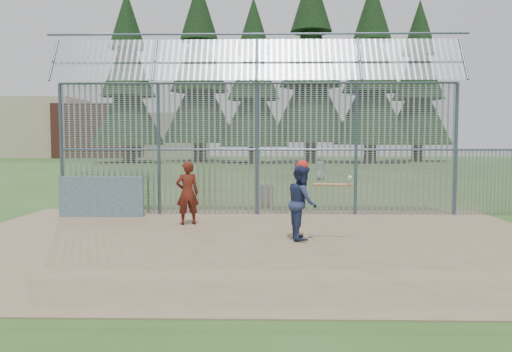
{
  "coord_description": "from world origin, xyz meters",
  "views": [
    {
      "loc": [
        0.28,
        -11.66,
        2.27
      ],
      "look_at": [
        0.0,
        2.0,
        1.3
      ],
      "focal_mm": 35.0,
      "sensor_mm": 36.0,
      "label": 1
    }
  ],
  "objects_px": {
    "onlooker": "(187,193)",
    "dugout_wall": "(101,197)",
    "trash_can": "(266,196)",
    "bleacher": "(103,186)",
    "batter": "(302,202)"
  },
  "relations": [
    {
      "from": "batter",
      "to": "bleacher",
      "type": "relative_size",
      "value": 0.57
    },
    {
      "from": "trash_can",
      "to": "bleacher",
      "type": "height_order",
      "value": "trash_can"
    },
    {
      "from": "trash_can",
      "to": "dugout_wall",
      "type": "bearing_deg",
      "value": -153.2
    },
    {
      "from": "batter",
      "to": "onlooker",
      "type": "bearing_deg",
      "value": 53.82
    },
    {
      "from": "dugout_wall",
      "to": "trash_can",
      "type": "xyz_separation_m",
      "value": [
        4.88,
        2.47,
        -0.24
      ]
    },
    {
      "from": "dugout_wall",
      "to": "onlooker",
      "type": "height_order",
      "value": "onlooker"
    },
    {
      "from": "batter",
      "to": "dugout_wall",
      "type": "bearing_deg",
      "value": 57.71
    },
    {
      "from": "batter",
      "to": "onlooker",
      "type": "xyz_separation_m",
      "value": [
        -2.93,
        1.95,
        0.0
      ]
    },
    {
      "from": "batter",
      "to": "trash_can",
      "type": "distance_m",
      "value": 5.8
    },
    {
      "from": "trash_can",
      "to": "bleacher",
      "type": "distance_m",
      "value": 7.49
    },
    {
      "from": "trash_can",
      "to": "bleacher",
      "type": "xyz_separation_m",
      "value": [
        -6.72,
        3.32,
        0.03
      ]
    },
    {
      "from": "dugout_wall",
      "to": "trash_can",
      "type": "distance_m",
      "value": 5.47
    },
    {
      "from": "onlooker",
      "to": "dugout_wall",
      "type": "bearing_deg",
      "value": -45.01
    },
    {
      "from": "batter",
      "to": "trash_can",
      "type": "xyz_separation_m",
      "value": [
        -0.82,
        5.72,
        -0.49
      ]
    },
    {
      "from": "batter",
      "to": "bleacher",
      "type": "height_order",
      "value": "batter"
    }
  ]
}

